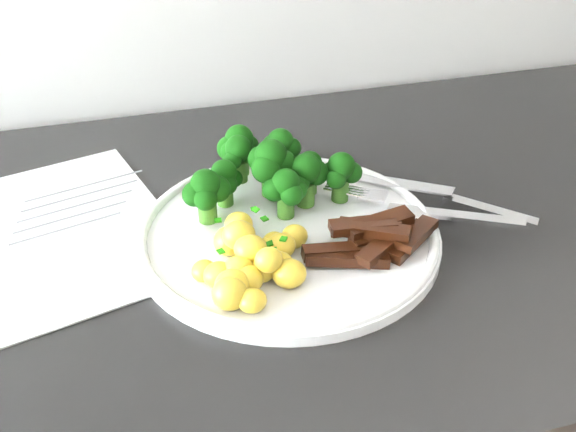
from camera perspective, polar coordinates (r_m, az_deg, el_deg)
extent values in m
cube|color=white|center=(0.76, -17.87, -1.13)|extent=(0.27, 0.33, 0.00)
cube|color=slate|center=(0.83, -16.42, 2.42)|extent=(0.13, 0.04, 0.00)
cube|color=slate|center=(0.81, -16.75, 1.63)|extent=(0.13, 0.04, 0.00)
cube|color=slate|center=(0.79, -17.10, 0.80)|extent=(0.12, 0.04, 0.00)
cube|color=slate|center=(0.78, -17.47, -0.07)|extent=(0.12, 0.03, 0.00)
cube|color=slate|center=(0.76, -17.85, -0.97)|extent=(0.11, 0.03, 0.00)
cylinder|color=white|center=(0.71, 0.00, -1.65)|extent=(0.31, 0.31, 0.01)
torus|color=white|center=(0.70, 0.00, -1.21)|extent=(0.31, 0.31, 0.01)
cylinder|color=#2E5D18|center=(0.73, -1.38, 2.79)|extent=(0.02, 0.02, 0.03)
sphere|color=black|center=(0.72, -0.36, 4.38)|extent=(0.03, 0.03, 0.03)
sphere|color=black|center=(0.73, -2.20, 4.70)|extent=(0.03, 0.03, 0.03)
sphere|color=black|center=(0.71, -1.86, 3.92)|extent=(0.03, 0.03, 0.03)
sphere|color=black|center=(0.72, -1.42, 5.05)|extent=(0.03, 0.03, 0.03)
cylinder|color=#2E5D18|center=(0.76, 1.79, 2.71)|extent=(0.02, 0.02, 0.02)
sphere|color=black|center=(0.75, 2.57, 3.86)|extent=(0.02, 0.02, 0.02)
sphere|color=black|center=(0.76, 1.27, 4.07)|extent=(0.02, 0.02, 0.02)
sphere|color=black|center=(0.74, 1.66, 3.45)|extent=(0.02, 0.02, 0.02)
sphere|color=black|center=(0.75, 1.83, 4.40)|extent=(0.03, 0.03, 0.03)
cylinder|color=#2E5D18|center=(0.74, -5.22, 1.79)|extent=(0.02, 0.02, 0.02)
sphere|color=black|center=(0.73, -4.48, 3.11)|extent=(0.02, 0.02, 0.02)
sphere|color=black|center=(0.74, -5.23, 3.50)|extent=(0.02, 0.02, 0.02)
sphere|color=black|center=(0.73, -6.14, 2.89)|extent=(0.02, 0.02, 0.02)
sphere|color=black|center=(0.72, -5.05, 2.60)|extent=(0.02, 0.02, 0.02)
sphere|color=black|center=(0.73, -5.33, 3.59)|extent=(0.03, 0.03, 0.03)
cylinder|color=#2E5D18|center=(0.77, -0.62, 4.35)|extent=(0.02, 0.02, 0.02)
sphere|color=black|center=(0.77, 0.21, 5.65)|extent=(0.02, 0.02, 0.02)
sphere|color=black|center=(0.77, -1.27, 5.87)|extent=(0.02, 0.02, 0.02)
sphere|color=black|center=(0.76, -0.83, 5.19)|extent=(0.02, 0.02, 0.02)
sphere|color=black|center=(0.76, -0.63, 6.19)|extent=(0.03, 0.03, 0.03)
cylinder|color=#2E5D18|center=(0.76, -4.04, 3.76)|extent=(0.02, 0.02, 0.02)
sphere|color=black|center=(0.76, -3.27, 5.11)|extent=(0.02, 0.02, 0.02)
sphere|color=black|center=(0.76, -4.70, 5.32)|extent=(0.02, 0.02, 0.02)
sphere|color=black|center=(0.74, -4.59, 4.62)|extent=(0.02, 0.02, 0.02)
sphere|color=black|center=(0.75, -4.13, 5.61)|extent=(0.03, 0.03, 0.03)
cylinder|color=#2E5D18|center=(0.75, 4.34, 2.20)|extent=(0.02, 0.02, 0.03)
sphere|color=black|center=(0.74, 5.27, 3.61)|extent=(0.02, 0.02, 0.02)
sphere|color=black|center=(0.74, 3.61, 3.71)|extent=(0.02, 0.02, 0.02)
sphere|color=black|center=(0.73, 4.03, 3.08)|extent=(0.02, 0.02, 0.02)
sphere|color=black|center=(0.73, 4.43, 4.14)|extent=(0.03, 0.03, 0.03)
cylinder|color=#2E5D18|center=(0.71, -6.67, 0.54)|extent=(0.02, 0.02, 0.03)
sphere|color=black|center=(0.71, -5.86, 2.24)|extent=(0.03, 0.03, 0.03)
sphere|color=black|center=(0.71, -6.74, 2.53)|extent=(0.03, 0.03, 0.03)
sphere|color=black|center=(0.70, -7.74, 1.80)|extent=(0.03, 0.03, 0.03)
sphere|color=black|center=(0.69, -6.84, 1.43)|extent=(0.02, 0.02, 0.02)
sphere|color=black|center=(0.70, -6.83, 2.63)|extent=(0.03, 0.03, 0.03)
cylinder|color=#2E5D18|center=(0.72, -0.18, 0.86)|extent=(0.02, 0.02, 0.02)
sphere|color=black|center=(0.71, 0.73, 2.20)|extent=(0.02, 0.02, 0.02)
sphere|color=black|center=(0.72, -0.43, 2.62)|extent=(0.02, 0.02, 0.02)
sphere|color=black|center=(0.71, -1.10, 2.22)|extent=(0.03, 0.03, 0.03)
sphere|color=black|center=(0.70, 0.31, 1.77)|extent=(0.02, 0.02, 0.02)
sphere|color=black|center=(0.70, -0.19, 2.80)|extent=(0.03, 0.03, 0.03)
cylinder|color=#2E5D18|center=(0.74, 1.46, 1.88)|extent=(0.02, 0.02, 0.03)
sphere|color=black|center=(0.73, 2.31, 3.60)|extent=(0.03, 0.03, 0.03)
sphere|color=black|center=(0.73, 0.68, 3.60)|extent=(0.03, 0.03, 0.03)
sphere|color=black|center=(0.72, 1.02, 2.78)|extent=(0.02, 0.02, 0.02)
sphere|color=black|center=(0.72, 1.50, 3.96)|extent=(0.03, 0.03, 0.03)
cylinder|color=#2E5D18|center=(0.79, -3.98, 4.39)|extent=(0.02, 0.02, 0.03)
sphere|color=black|center=(0.79, -3.25, 5.92)|extent=(0.02, 0.02, 0.02)
sphere|color=black|center=(0.79, -4.21, 6.22)|extent=(0.03, 0.03, 0.03)
sphere|color=black|center=(0.78, -4.87, 5.59)|extent=(0.03, 0.03, 0.03)
sphere|color=black|center=(0.77, -4.05, 5.29)|extent=(0.02, 0.02, 0.02)
sphere|color=black|center=(0.78, -4.07, 6.38)|extent=(0.03, 0.03, 0.03)
ellipsoid|color=yellow|center=(0.63, -4.06, -4.54)|extent=(0.03, 0.03, 0.03)
ellipsoid|color=yellow|center=(0.64, -0.85, -4.05)|extent=(0.03, 0.03, 0.02)
ellipsoid|color=yellow|center=(0.66, -1.72, -2.67)|extent=(0.02, 0.02, 0.02)
ellipsoid|color=yellow|center=(0.62, -3.37, -5.25)|extent=(0.03, 0.03, 0.03)
ellipsoid|color=yellow|center=(0.66, -0.61, -2.49)|extent=(0.03, 0.03, 0.02)
ellipsoid|color=yellow|center=(0.61, -4.84, -6.42)|extent=(0.03, 0.03, 0.03)
ellipsoid|color=yellow|center=(0.63, -2.18, -4.48)|extent=(0.03, 0.02, 0.02)
ellipsoid|color=yellow|center=(0.65, -3.15, -3.26)|extent=(0.02, 0.02, 0.02)
ellipsoid|color=yellow|center=(0.63, -5.77, -4.86)|extent=(0.03, 0.03, 0.02)
ellipsoid|color=yellow|center=(0.62, -1.61, -3.65)|extent=(0.03, 0.02, 0.02)
ellipsoid|color=yellow|center=(0.63, -3.22, -2.69)|extent=(0.03, 0.03, 0.02)
ellipsoid|color=yellow|center=(0.67, -4.86, -2.07)|extent=(0.03, 0.03, 0.03)
ellipsoid|color=yellow|center=(0.61, -4.65, -5.72)|extent=(0.03, 0.03, 0.03)
ellipsoid|color=yellow|center=(0.63, 0.10, -4.79)|extent=(0.03, 0.03, 0.03)
ellipsoid|color=yellow|center=(0.67, -1.14, -2.24)|extent=(0.02, 0.02, 0.02)
ellipsoid|color=yellow|center=(0.63, -3.03, -2.66)|extent=(0.03, 0.03, 0.02)
ellipsoid|color=yellow|center=(0.64, -6.95, -4.52)|extent=(0.02, 0.02, 0.02)
ellipsoid|color=yellow|center=(0.65, -4.08, -1.57)|extent=(0.03, 0.03, 0.03)
ellipsoid|color=yellow|center=(0.60, -2.98, -7.00)|extent=(0.03, 0.02, 0.02)
ellipsoid|color=yellow|center=(0.67, 0.53, -1.70)|extent=(0.03, 0.02, 0.02)
ellipsoid|color=yellow|center=(0.69, -4.10, -0.71)|extent=(0.03, 0.03, 0.03)
cube|color=#156306|center=(0.64, -1.52, -2.30)|extent=(0.01, 0.01, 0.00)
cube|color=#156306|center=(0.64, -2.98, -2.11)|extent=(0.01, 0.01, 0.00)
cube|color=#156306|center=(0.65, -4.27, -0.78)|extent=(0.01, 0.01, 0.00)
cube|color=#156306|center=(0.66, -1.95, -0.23)|extent=(0.01, 0.01, 0.00)
cube|color=#156306|center=(0.63, -2.93, -2.12)|extent=(0.01, 0.01, 0.00)
cube|color=#156306|center=(0.64, -2.78, -2.21)|extent=(0.01, 0.01, 0.00)
cube|color=#156306|center=(0.65, -4.56, -1.58)|extent=(0.01, 0.01, 0.00)
cube|color=#156306|center=(0.63, -5.58, -2.92)|extent=(0.01, 0.01, 0.00)
cube|color=#156306|center=(0.63, -0.38, -1.90)|extent=(0.01, 0.01, 0.00)
cube|color=#156306|center=(0.63, -3.75, -2.58)|extent=(0.01, 0.01, 0.00)
cube|color=#156306|center=(0.67, -2.77, 0.58)|extent=(0.01, 0.01, 0.00)
cube|color=#156306|center=(0.67, -2.70, 0.53)|extent=(0.01, 0.01, 0.00)
cube|color=#156306|center=(0.62, -1.26, -2.79)|extent=(0.01, 0.01, 0.00)
cube|color=#156306|center=(0.66, -5.82, -0.36)|extent=(0.01, 0.01, 0.00)
cube|color=black|center=(0.69, 9.92, -2.08)|extent=(0.07, 0.06, 0.01)
cube|color=black|center=(0.66, 4.92, -3.52)|extent=(0.08, 0.04, 0.02)
cube|color=black|center=(0.69, 7.73, -1.91)|extent=(0.07, 0.03, 0.01)
cube|color=black|center=(0.67, 4.46, -2.90)|extent=(0.08, 0.02, 0.02)
cube|color=black|center=(0.69, 7.66, -1.91)|extent=(0.06, 0.02, 0.02)
cube|color=black|center=(0.69, 7.47, -1.70)|extent=(0.07, 0.03, 0.02)
cube|color=black|center=(0.67, 7.92, -2.34)|extent=(0.07, 0.05, 0.01)
cube|color=black|center=(0.67, 7.10, -1.22)|extent=(0.07, 0.05, 0.02)
cube|color=black|center=(0.68, 6.27, -0.88)|extent=(0.07, 0.04, 0.02)
cube|color=black|center=(0.68, 6.37, -0.76)|extent=(0.07, 0.03, 0.01)
cube|color=black|center=(0.69, 7.59, -0.59)|extent=(0.07, 0.03, 0.01)
cube|color=black|center=(0.69, 10.61, -1.49)|extent=(0.06, 0.06, 0.01)
cube|color=silver|center=(0.73, 13.64, 0.03)|extent=(0.12, 0.10, 0.02)
cube|color=silver|center=(0.74, 7.02, 1.69)|extent=(0.04, 0.03, 0.01)
cylinder|color=silver|center=(0.76, 5.05, 2.49)|extent=(0.04, 0.03, 0.00)
cylinder|color=silver|center=(0.75, 4.92, 2.30)|extent=(0.04, 0.03, 0.00)
cylinder|color=silver|center=(0.75, 4.80, 2.10)|extent=(0.04, 0.03, 0.00)
cylinder|color=silver|center=(0.74, 4.68, 1.90)|extent=(0.04, 0.03, 0.00)
cube|color=silver|center=(0.78, 9.19, 2.67)|extent=(0.10, 0.09, 0.01)
cube|color=silver|center=(0.77, 16.31, 0.33)|extent=(0.09, 0.08, 0.02)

